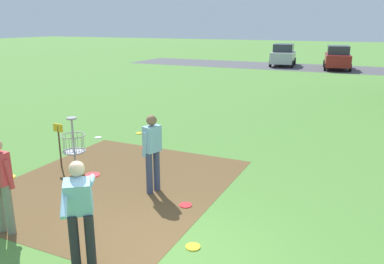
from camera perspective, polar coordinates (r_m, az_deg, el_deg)
The scene contains 13 objects.
ground_plane at distance 6.32m, azimuth -3.93°, elevation -18.35°, with size 160.00×160.00×0.00m, color #518438.
dirt_tee_pad at distance 9.07m, azimuth -11.18°, elevation -7.52°, with size 4.76×5.44×0.01m, color brown.
disc_golf_basket at distance 9.80m, azimuth -17.22°, elevation -1.51°, with size 0.98×0.58×1.39m.
player_foreground_watching at distance 5.80m, azimuth -16.14°, elevation -11.02°, with size 0.57×1.14×1.71m.
player_throwing at distance 7.34m, azimuth -26.32°, elevation -6.47°, with size 0.47×0.41×1.71m.
player_waiting_left at distance 8.24m, azimuth -5.86°, elevation -2.54°, with size 0.44×0.49×1.71m.
frisbee_near_basket at distance 12.75m, azimuth -13.64°, elevation -0.80°, with size 0.22×0.22×0.02m, color white.
frisbee_by_tee at distance 13.01m, azimuth -7.79°, elevation -0.17°, with size 0.23×0.23×0.02m, color gold.
frisbee_far_right at distance 6.61m, azimuth 0.15°, elevation -16.51°, with size 0.25×0.25×0.02m, color gold.
frisbee_scattered_a at distance 7.93m, azimuth -0.96°, elevation -10.70°, with size 0.26×0.26×0.02m, color red.
parking_lot_strip at distance 33.60m, azimuth 20.65°, elevation 8.67°, with size 36.00×6.00×0.01m, color #4C4C51.
parked_car_leftmost at distance 34.67m, azimuth 13.26°, elevation 10.97°, with size 2.34×4.38×1.84m.
parked_car_center_left at distance 33.21m, azimuth 20.58°, elevation 10.21°, with size 2.41×4.41×1.84m.
Camera 1 is at (2.58, -4.56, 3.53)m, focal length 36.30 mm.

